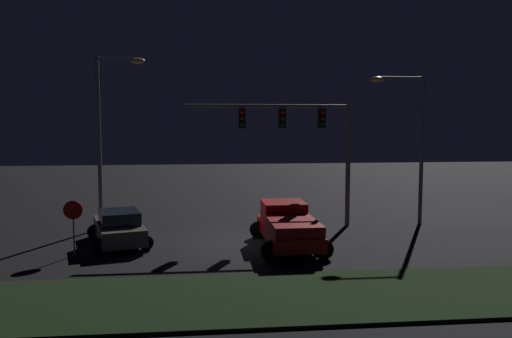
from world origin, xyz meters
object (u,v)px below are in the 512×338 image
(street_lamp_right, at_px, (411,130))
(stop_sign, at_px, (73,217))
(pickup_truck, at_px, (288,224))
(car_sedan, at_px, (119,227))
(street_lamp_left, at_px, (108,122))
(traffic_signal_gantry, at_px, (301,130))

(street_lamp_right, relative_size, stop_sign, 3.46)
(pickup_truck, bearing_deg, stop_sign, 92.41)
(car_sedan, relative_size, street_lamp_left, 0.55)
(stop_sign, bearing_deg, car_sedan, 49.63)
(street_lamp_left, bearing_deg, traffic_signal_gantry, -3.55)
(street_lamp_left, distance_m, stop_sign, 6.42)
(pickup_truck, bearing_deg, street_lamp_right, -60.79)
(pickup_truck, distance_m, car_sedan, 7.35)
(pickup_truck, height_order, street_lamp_right, street_lamp_right)
(car_sedan, bearing_deg, traffic_signal_gantry, -87.43)
(street_lamp_left, bearing_deg, stop_sign, -96.00)
(street_lamp_left, relative_size, street_lamp_right, 1.11)
(pickup_truck, height_order, traffic_signal_gantry, traffic_signal_gantry)
(traffic_signal_gantry, bearing_deg, street_lamp_left, 176.45)
(traffic_signal_gantry, relative_size, stop_sign, 3.73)
(pickup_truck, relative_size, street_lamp_left, 0.64)
(pickup_truck, distance_m, traffic_signal_gantry, 5.79)
(pickup_truck, distance_m, street_lamp_right, 9.05)
(car_sedan, bearing_deg, street_lamp_left, -0.06)
(street_lamp_right, height_order, stop_sign, street_lamp_right)
(pickup_truck, distance_m, stop_sign, 8.77)
(car_sedan, height_order, stop_sign, stop_sign)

